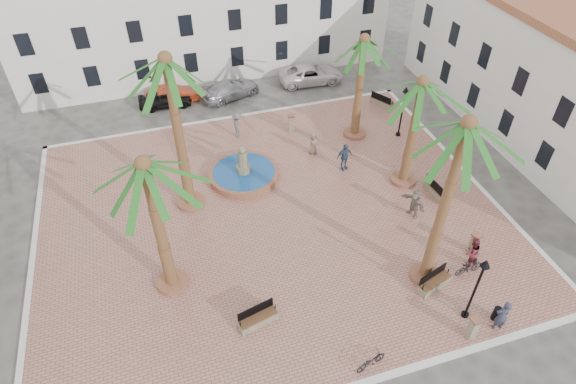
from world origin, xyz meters
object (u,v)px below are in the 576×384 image
(palm_ne, at_px, (363,52))
(bollard_e, at_px, (474,243))
(palm_s, at_px, (463,142))
(bicycle_a, at_px, (371,361))
(bicycle_b, at_px, (469,267))
(palm_nw, at_px, (168,77))
(lamppost_e, at_px, (404,103))
(bench_s, at_px, (258,319))
(bollard_n, at_px, (291,123))
(litter_bin, at_px, (497,314))
(pedestrian_fountain_b, at_px, (344,157))
(palm_e, at_px, (420,95))
(bollard_se, at_px, (473,327))
(bench_e, at_px, (437,191))
(lamppost_s, at_px, (479,279))
(car_white, at_px, (311,74))
(bench_ne, at_px, (382,102))
(cyclist_a, at_px, (502,315))
(pedestrian_east, at_px, (415,203))
(car_silver, at_px, (230,89))
(fountain, at_px, (244,173))
(cyclist_b, at_px, (472,252))
(car_black, at_px, (165,98))
(car_red, at_px, (172,95))
(pedestrian_north, at_px, (237,125))
(pedestrian_fountain_a, at_px, (313,143))
(palm_sw, at_px, (147,180))
(bench_se, at_px, (434,283))

(palm_ne, distance_m, bollard_e, 13.41)
(palm_s, bearing_deg, bicycle_a, -142.01)
(bicycle_b, bearing_deg, palm_nw, 50.41)
(palm_ne, bearing_deg, lamppost_e, -18.81)
(bench_s, distance_m, bollard_n, 16.01)
(litter_bin, distance_m, pedestrian_fountain_b, 12.93)
(palm_e, xyz_separation_m, bollard_se, (-2.32, -10.85, -5.39))
(bench_e, height_order, lamppost_s, lamppost_s)
(bench_e, height_order, car_white, car_white)
(bench_ne, xyz_separation_m, cyclist_a, (-3.60, -19.55, 0.65))
(pedestrian_east, distance_m, car_silver, 18.10)
(fountain, distance_m, bench_ne, 13.27)
(lamppost_e, height_order, bicycle_a, lamppost_e)
(bollard_n, xyz_separation_m, cyclist_a, (4.14, -18.25, 0.24))
(cyclist_b, distance_m, pedestrian_east, 4.31)
(bench_ne, bearing_deg, litter_bin, 140.50)
(fountain, distance_m, bench_e, 11.91)
(lamppost_s, bearing_deg, car_black, 115.41)
(bollard_n, xyz_separation_m, car_red, (-7.52, 6.75, -0.17))
(lamppost_s, xyz_separation_m, pedestrian_north, (-6.86, 17.78, -1.74))
(palm_ne, relative_size, car_white, 1.40)
(lamppost_e, distance_m, bicycle_b, 12.72)
(litter_bin, xyz_separation_m, pedestrian_fountain_a, (-3.76, 14.85, 0.43))
(lamppost_s, bearing_deg, lamppost_e, 74.71)
(bench_s, bearing_deg, bicycle_a, -54.64)
(bicycle_a, relative_size, car_red, 0.37)
(palm_sw, bearing_deg, pedestrian_fountain_a, 38.37)
(car_red, relative_size, car_white, 0.77)
(bench_s, xyz_separation_m, car_white, (10.15, 21.37, 0.30))
(palm_nw, distance_m, bollard_e, 17.80)
(bench_se, relative_size, car_white, 0.38)
(pedestrian_north, distance_m, car_silver, 5.79)
(palm_e, xyz_separation_m, pedestrian_east, (-0.95, -2.94, -5.14))
(palm_e, height_order, lamppost_e, palm_e)
(bollard_n, bearing_deg, bench_se, -80.45)
(fountain, bearing_deg, car_white, 52.23)
(palm_sw, bearing_deg, fountain, 53.12)
(pedestrian_fountain_a, bearing_deg, bench_ne, 7.12)
(palm_sw, height_order, bench_se, palm_sw)
(bicycle_b, distance_m, car_black, 24.97)
(palm_nw, xyz_separation_m, litter_bin, (12.39, -12.32, -7.90))
(palm_s, distance_m, car_silver, 22.93)
(litter_bin, height_order, pedestrian_fountain_b, pedestrian_fountain_b)
(palm_ne, distance_m, bench_e, 9.76)
(lamppost_s, relative_size, bicycle_a, 2.62)
(pedestrian_fountain_b, bearing_deg, bicycle_b, -82.34)
(palm_s, distance_m, cyclist_b, 7.81)
(lamppost_s, bearing_deg, car_white, 88.22)
(bollard_n, bearing_deg, pedestrian_fountain_a, -78.55)
(car_silver, bearing_deg, litter_bin, 177.45)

